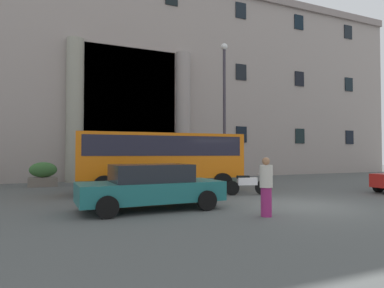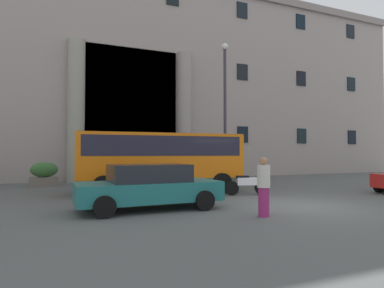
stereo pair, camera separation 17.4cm
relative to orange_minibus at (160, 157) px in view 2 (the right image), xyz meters
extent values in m
cube|color=#4F5251|center=(3.20, -5.50, -1.65)|extent=(80.00, 64.00, 0.12)
cube|color=gray|center=(3.20, 12.00, 5.75)|extent=(42.99, 9.00, 14.66)
cube|color=black|center=(0.39, 7.56, 2.87)|extent=(6.16, 0.12, 8.90)
cylinder|color=gray|center=(-3.22, 7.25, 2.87)|extent=(1.05, 1.05, 8.90)
cylinder|color=gray|center=(3.99, 7.25, 2.87)|extent=(1.05, 1.05, 8.90)
cube|color=black|center=(8.93, 7.46, 1.64)|extent=(0.92, 0.08, 1.23)
cube|color=black|center=(14.66, 7.46, 1.64)|extent=(0.92, 0.08, 1.23)
cube|color=black|center=(20.40, 7.46, 1.64)|extent=(0.92, 0.08, 1.23)
cube|color=black|center=(8.93, 7.46, 6.48)|extent=(0.92, 0.08, 1.23)
cube|color=black|center=(14.66, 7.46, 6.48)|extent=(0.92, 0.08, 1.23)
cube|color=black|center=(20.40, 7.46, 6.48)|extent=(0.92, 0.08, 1.23)
cube|color=black|center=(8.93, 7.46, 11.32)|extent=(0.92, 0.08, 1.23)
cube|color=black|center=(14.66, 7.46, 11.32)|extent=(0.92, 0.08, 1.23)
cube|color=black|center=(20.40, 7.46, 11.32)|extent=(0.92, 0.08, 1.23)
cube|color=orange|center=(-0.01, 0.00, -0.04)|extent=(7.37, 3.04, 2.18)
cube|color=black|center=(-0.01, 0.00, 0.50)|extent=(6.94, 3.04, 0.84)
cube|color=black|center=(3.50, -0.29, 0.31)|extent=(0.23, 2.06, 1.05)
cube|color=#424E44|center=(-0.01, 0.00, -1.02)|extent=(7.37, 3.08, 0.24)
cylinder|color=black|center=(2.60, 1.01, -1.14)|extent=(0.92, 0.35, 0.90)
cylinder|color=black|center=(2.40, -1.43, -1.14)|extent=(0.92, 0.35, 0.90)
cylinder|color=black|center=(-2.41, 1.43, -1.14)|extent=(0.92, 0.35, 0.90)
cylinder|color=black|center=(-2.62, -1.01, -1.14)|extent=(0.92, 0.35, 0.90)
cylinder|color=#959616|center=(4.35, 1.40, -0.40)|extent=(0.08, 0.08, 2.36)
cube|color=yellow|center=(4.35, 1.37, 0.53)|extent=(0.44, 0.03, 0.60)
cube|color=#6C6259|center=(-4.92, 4.90, -1.34)|extent=(1.43, 0.71, 0.49)
ellipsoid|color=#34602E|center=(-4.92, 4.90, -0.69)|extent=(1.38, 0.64, 0.81)
cube|color=slate|center=(2.40, 5.22, -1.30)|extent=(2.00, 0.92, 0.56)
ellipsoid|color=#26542B|center=(2.40, 5.22, -0.64)|extent=(1.92, 0.83, 0.78)
cube|color=#1D6869|center=(-1.65, -4.20, -1.01)|extent=(4.48, 1.92, 0.60)
cube|color=black|center=(-1.65, -4.20, -0.44)|extent=(2.44, 1.65, 0.54)
cylinder|color=black|center=(-0.17, -3.25, -1.28)|extent=(0.62, 0.22, 0.62)
cylinder|color=black|center=(-0.12, -5.06, -1.28)|extent=(0.62, 0.22, 0.62)
cylinder|color=black|center=(-3.19, -3.33, -1.28)|extent=(0.62, 0.22, 0.62)
cylinder|color=black|center=(-3.14, -5.14, -1.28)|extent=(0.62, 0.22, 0.62)
cylinder|color=black|center=(9.12, -3.86, -1.28)|extent=(0.63, 0.24, 0.62)
cylinder|color=black|center=(3.74, -2.50, -1.29)|extent=(0.61, 0.26, 0.60)
cylinder|color=black|center=(2.48, -2.16, -1.29)|extent=(0.61, 0.27, 0.60)
cube|color=silver|center=(3.11, -2.33, -1.01)|extent=(0.87, 0.45, 0.32)
cube|color=black|center=(2.94, -2.28, -0.83)|extent=(0.55, 0.33, 0.12)
cylinder|color=#A5A5A8|center=(3.64, -2.48, -0.71)|extent=(0.17, 0.54, 0.03)
cylinder|color=#9A2668|center=(0.99, -6.58, -1.18)|extent=(0.30, 0.30, 0.81)
cylinder|color=beige|center=(0.99, -6.58, -0.46)|extent=(0.36, 0.36, 0.62)
sphere|color=#A06D4B|center=(0.99, -6.58, -0.04)|extent=(0.22, 0.22, 0.22)
cylinder|color=#38323C|center=(5.04, 3.12, 2.44)|extent=(0.18, 0.18, 8.06)
sphere|color=silver|center=(5.04, 3.12, 6.65)|extent=(0.40, 0.40, 0.40)
camera|label=1|loc=(-4.55, -14.19, 0.17)|focal=30.69mm
camera|label=2|loc=(-4.39, -14.26, 0.17)|focal=30.69mm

